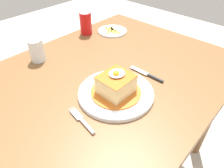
{
  "coord_description": "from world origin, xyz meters",
  "views": [
    {
      "loc": [
        -0.37,
        -0.51,
        1.27
      ],
      "look_at": [
        0.07,
        -0.1,
        0.79
      ],
      "focal_mm": 32.8,
      "sensor_mm": 36.0,
      "label": 1
    }
  ],
  "objects_px": {
    "main_plate": "(116,93)",
    "knife": "(151,76)",
    "soda_can": "(86,23)",
    "fork": "(84,122)",
    "drinking_glass": "(37,52)",
    "side_plate_fries": "(112,31)"
  },
  "relations": [
    {
      "from": "drinking_glass",
      "to": "knife",
      "type": "bearing_deg",
      "value": -62.27
    },
    {
      "from": "knife",
      "to": "main_plate",
      "type": "bearing_deg",
      "value": 169.59
    },
    {
      "from": "knife",
      "to": "fork",
      "type": "bearing_deg",
      "value": 177.56
    },
    {
      "from": "knife",
      "to": "side_plate_fries",
      "type": "xyz_separation_m",
      "value": [
        0.22,
        0.42,
        -0.0
      ]
    },
    {
      "from": "knife",
      "to": "side_plate_fries",
      "type": "bearing_deg",
      "value": 62.32
    },
    {
      "from": "side_plate_fries",
      "to": "knife",
      "type": "bearing_deg",
      "value": -117.68
    },
    {
      "from": "soda_can",
      "to": "knife",
      "type": "bearing_deg",
      "value": -101.24
    },
    {
      "from": "main_plate",
      "to": "fork",
      "type": "distance_m",
      "value": 0.18
    },
    {
      "from": "main_plate",
      "to": "soda_can",
      "type": "xyz_separation_m",
      "value": [
        0.29,
        0.49,
        0.05
      ]
    },
    {
      "from": "main_plate",
      "to": "knife",
      "type": "xyz_separation_m",
      "value": [
        0.18,
        -0.03,
        -0.0
      ]
    },
    {
      "from": "soda_can",
      "to": "side_plate_fries",
      "type": "xyz_separation_m",
      "value": [
        0.12,
        -0.1,
        -0.06
      ]
    },
    {
      "from": "fork",
      "to": "soda_can",
      "type": "distance_m",
      "value": 0.69
    },
    {
      "from": "soda_can",
      "to": "drinking_glass",
      "type": "relative_size",
      "value": 1.18
    },
    {
      "from": "soda_can",
      "to": "main_plate",
      "type": "bearing_deg",
      "value": -120.44
    },
    {
      "from": "fork",
      "to": "drinking_glass",
      "type": "relative_size",
      "value": 1.35
    },
    {
      "from": "knife",
      "to": "drinking_glass",
      "type": "distance_m",
      "value": 0.53
    },
    {
      "from": "fork",
      "to": "side_plate_fries",
      "type": "bearing_deg",
      "value": 35.07
    },
    {
      "from": "fork",
      "to": "soda_can",
      "type": "xyz_separation_m",
      "value": [
        0.46,
        0.5,
        0.06
      ]
    },
    {
      "from": "knife",
      "to": "soda_can",
      "type": "height_order",
      "value": "soda_can"
    },
    {
      "from": "main_plate",
      "to": "side_plate_fries",
      "type": "xyz_separation_m",
      "value": [
        0.41,
        0.39,
        -0.0
      ]
    },
    {
      "from": "knife",
      "to": "drinking_glass",
      "type": "relative_size",
      "value": 1.57
    },
    {
      "from": "fork",
      "to": "knife",
      "type": "xyz_separation_m",
      "value": [
        0.36,
        -0.02,
        -0.0
      ]
    }
  ]
}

